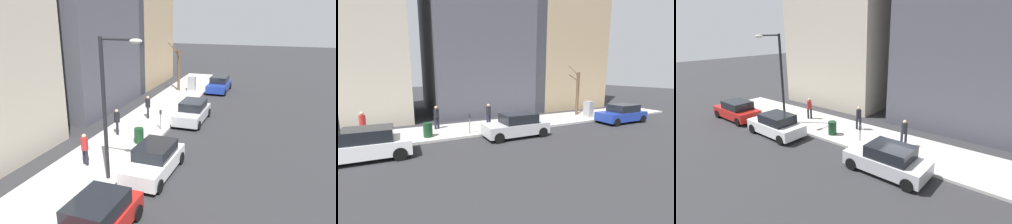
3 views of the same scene
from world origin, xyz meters
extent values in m
plane|color=#2B2B2D|center=(0.00, 0.00, 0.00)|extent=(120.00, 120.00, 0.00)
cube|color=#B2AFA8|center=(2.00, 0.00, 0.07)|extent=(4.00, 36.00, 0.15)
cube|color=#B7B7BC|center=(-1.03, 0.23, 0.57)|extent=(1.85, 4.22, 0.70)
cube|color=black|center=(-1.03, 0.03, 1.22)|extent=(1.63, 2.22, 0.60)
cylinder|color=black|center=(-1.86, 1.79, 0.32)|extent=(0.23, 0.64, 0.64)
cylinder|color=black|center=(-0.16, 1.77, 0.32)|extent=(0.23, 0.64, 0.64)
cylinder|color=black|center=(-1.90, -1.31, 0.32)|extent=(0.23, 0.64, 0.64)
cylinder|color=black|center=(-0.20, -1.33, 0.32)|extent=(0.23, 0.64, 0.64)
cube|color=white|center=(-1.27, 8.63, 0.57)|extent=(1.92, 4.25, 0.70)
cube|color=black|center=(-1.28, 8.43, 1.22)|extent=(1.66, 2.25, 0.60)
cylinder|color=black|center=(-2.08, 10.20, 0.32)|extent=(0.24, 0.65, 0.64)
cylinder|color=black|center=(-0.38, 10.15, 0.32)|extent=(0.24, 0.65, 0.64)
cylinder|color=black|center=(-2.17, 7.10, 0.32)|extent=(0.24, 0.65, 0.64)
cylinder|color=black|center=(-0.47, 7.05, 0.32)|extent=(0.24, 0.65, 0.64)
cube|color=red|center=(-1.08, 13.83, 0.57)|extent=(1.90, 4.24, 0.70)
cube|color=black|center=(-1.08, 13.63, 1.22)|extent=(1.65, 2.24, 0.60)
cylinder|color=black|center=(-1.89, 15.40, 0.32)|extent=(0.24, 0.65, 0.64)
cylinder|color=black|center=(-0.19, 15.36, 0.32)|extent=(0.24, 0.65, 0.64)
cylinder|color=black|center=(-1.96, 12.30, 0.32)|extent=(0.24, 0.65, 0.64)
cylinder|color=black|center=(-0.26, 12.26, 0.32)|extent=(0.24, 0.65, 0.64)
cylinder|color=slate|center=(0.45, 2.87, 0.68)|extent=(0.07, 0.07, 1.05)
cube|color=#2D333D|center=(0.45, 2.87, 1.35)|extent=(0.14, 0.10, 0.30)
cylinder|color=black|center=(0.55, 9.91, 3.40)|extent=(0.18, 0.18, 6.50)
cylinder|color=black|center=(-0.25, 9.91, 6.55)|extent=(1.60, 0.10, 0.10)
ellipsoid|color=beige|center=(-1.05, 9.91, 6.50)|extent=(0.56, 0.32, 0.20)
cylinder|color=#14381E|center=(0.90, 5.44, 0.60)|extent=(0.56, 0.56, 0.90)
cylinder|color=#1E1E2D|center=(2.11, 0.95, 0.56)|extent=(0.16, 0.16, 0.82)
cylinder|color=#1E1E2D|center=(2.20, 0.72, 0.56)|extent=(0.16, 0.16, 0.82)
cylinder|color=black|center=(2.16, 0.83, 1.28)|extent=(0.36, 0.36, 0.62)
sphere|color=tan|center=(2.16, 0.83, 1.70)|extent=(0.22, 0.22, 0.22)
cylinder|color=#1E1E2D|center=(2.81, 4.48, 0.56)|extent=(0.16, 0.16, 0.82)
cylinder|color=#1E1E2D|center=(2.70, 4.69, 0.56)|extent=(0.16, 0.16, 0.82)
cylinder|color=black|center=(2.76, 4.58, 1.28)|extent=(0.36, 0.36, 0.62)
sphere|color=tan|center=(2.76, 4.58, 1.70)|extent=(0.22, 0.22, 0.22)
cylinder|color=#1E1E2D|center=(2.21, 9.07, 0.56)|extent=(0.16, 0.16, 0.82)
cylinder|color=#1E1E2D|center=(2.42, 8.96, 0.56)|extent=(0.16, 0.16, 0.82)
cylinder|color=#A52323|center=(2.31, 9.01, 1.28)|extent=(0.36, 0.36, 0.62)
sphere|color=tan|center=(2.31, 9.01, 1.70)|extent=(0.22, 0.22, 0.22)
camera|label=1|loc=(-6.48, 22.13, 7.60)|focal=35.00mm
camera|label=2|loc=(-13.48, 7.13, 4.10)|focal=24.00mm
camera|label=3|loc=(-11.58, -5.33, 6.91)|focal=28.00mm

